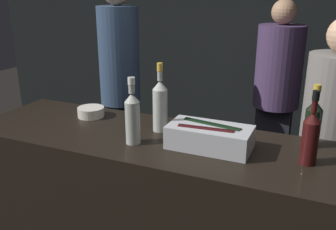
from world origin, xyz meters
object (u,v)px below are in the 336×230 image
Objects in this scene: person_blond_tee at (277,88)px; person_grey_polo at (120,81)px; champagne_bottle at (313,121)px; person_in_hoodie at (331,139)px; white_wine_bottle at (132,116)px; red_wine_bottle_black_foil at (310,136)px; rose_wine_bottle at (160,104)px; ice_bin_with_bottles at (209,136)px; bowl_white at (91,112)px; candle_votive at (183,123)px.

person_grey_polo is at bearing 80.42° from person_blond_tee.
person_in_hoodie is (0.10, 0.50, -0.27)m from champagne_bottle.
person_in_hoodie reaches higher than white_wine_bottle.
red_wine_bottle_black_foil is 0.77m from rose_wine_bottle.
ice_bin_with_bottles is 0.50m from champagne_bottle.
candle_votive is (0.57, 0.05, -0.00)m from bowl_white.
red_wine_bottle_black_foil is 0.20× the size of person_in_hoodie.
candle_votive is at bearing 102.59° from person_in_hoodie.
rose_wine_bottle is at bearing 124.75° from person_blond_tee.
white_wine_bottle is (-0.36, -0.09, 0.08)m from ice_bin_with_bottles.
champagne_bottle is (-0.00, 0.21, -0.00)m from red_wine_bottle_black_foil.
bowl_white is at bearing 109.42° from person_blond_tee.
person_blond_tee reaches higher than person_in_hoodie.
ice_bin_with_bottles is 0.23× the size of person_blond_tee.
rose_wine_bottle is 1.67m from person_blond_tee.
red_wine_bottle_black_foil is at bearing -16.24° from candle_votive.
white_wine_bottle reaches higher than bowl_white.
person_in_hoodie is at bearing 78.43° from champagne_bottle.
champagne_bottle is (1.23, 0.06, 0.10)m from bowl_white.
champagne_bottle reaches higher than candle_votive.
person_grey_polo reaches higher than bowl_white.
rose_wine_bottle reaches higher than white_wine_bottle.
person_in_hoodie is at bearing 163.70° from person_blond_tee.
red_wine_bottle_black_foil is at bearing 7.40° from white_wine_bottle.
champagne_bottle is 0.18× the size of person_blond_tee.
person_grey_polo is (-1.63, 0.27, 0.14)m from person_in_hoodie.
white_wine_bottle is 1.31m from person_grey_polo.
red_wine_bottle_black_foil is 1.82m from person_grey_polo.
rose_wine_bottle is (-0.10, -0.09, 0.12)m from candle_votive.
person_in_hoodie reaches higher than ice_bin_with_bottles.
candle_votive is at bearing 42.94° from rose_wine_bottle.
white_wine_bottle is (-0.81, -0.11, 0.01)m from red_wine_bottle_black_foil.
candle_votive is 0.21× the size of rose_wine_bottle.
person_blond_tee reaches higher than candle_votive.
rose_wine_bottle is (-0.76, -0.10, 0.02)m from champagne_bottle.
ice_bin_with_bottles is at bearing 14.29° from white_wine_bottle.
bowl_white is 0.51× the size of champagne_bottle.
candle_votive is 0.18m from rose_wine_bottle.
ice_bin_with_bottles is 0.30m from candle_votive.
candle_votive is at bearing -178.62° from champagne_bottle.
person_blond_tee is at bearing 76.07° from white_wine_bottle.
person_in_hoodie reaches higher than champagne_bottle.
person_in_hoodie is (0.77, 0.52, -0.17)m from candle_votive.
white_wine_bottle is 0.20× the size of person_blond_tee.
champagne_bottle is (0.81, 0.31, -0.01)m from white_wine_bottle.
champagne_bottle reaches higher than ice_bin_with_bottles.
red_wine_bottle_black_foil is 0.20× the size of person_blond_tee.
person_blond_tee is at bearing 76.04° from rose_wine_bottle.
champagne_bottle is at bearing 2.89° from bowl_white.
candle_votive is 1.55m from person_blond_tee.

